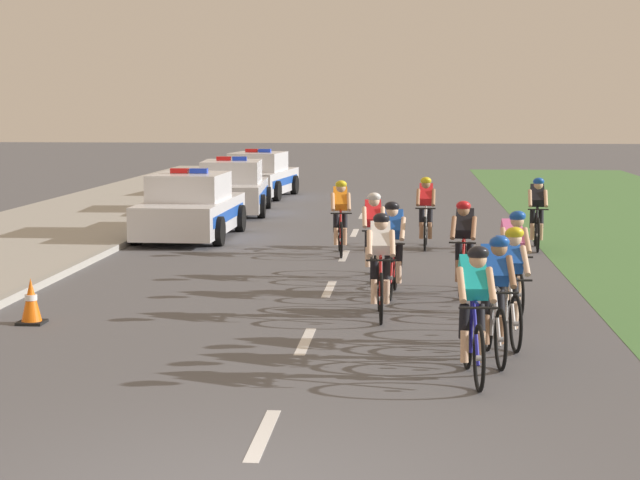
{
  "coord_description": "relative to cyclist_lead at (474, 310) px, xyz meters",
  "views": [
    {
      "loc": [
        1.33,
        -7.79,
        2.99
      ],
      "look_at": [
        0.04,
        7.49,
        1.1
      ],
      "focal_mm": 61.12,
      "sensor_mm": 36.0,
      "label": 1
    }
  ],
  "objects": [
    {
      "name": "cyclist_eighth",
      "position": [
        -1.34,
        7.01,
        0.0
      ],
      "size": [
        0.44,
        1.72,
        1.56
      ],
      "color": "black",
      "rests_on": "ground"
    },
    {
      "name": "police_car_third",
      "position": [
        -5.69,
        23.7,
        -0.11
      ],
      "size": [
        2.32,
        4.55,
        1.59
      ],
      "color": "silver",
      "rests_on": "ground"
    },
    {
      "name": "police_car_second",
      "position": [
        -5.69,
        18.3,
        -0.11
      ],
      "size": [
        2.24,
        4.52,
        1.59
      ],
      "color": "silver",
      "rests_on": "ground"
    },
    {
      "name": "cyclist_seventh",
      "position": [
        0.15,
        5.5,
        0.0
      ],
      "size": [
        0.45,
        1.72,
        1.56
      ],
      "color": "black",
      "rests_on": "ground"
    },
    {
      "name": "cyclist_tenth",
      "position": [
        -0.38,
        11.17,
        0.0
      ],
      "size": [
        0.42,
        1.72,
        1.56
      ],
      "color": "black",
      "rests_on": "ground"
    },
    {
      "name": "cyclist_ninth",
      "position": [
        -2.11,
        9.99,
        0.0
      ],
      "size": [
        0.45,
        1.72,
        1.56
      ],
      "color": "black",
      "rests_on": "ground"
    },
    {
      "name": "cyclist_lead",
      "position": [
        0.0,
        0.0,
        0.0
      ],
      "size": [
        0.44,
        1.72,
        1.56
      ],
      "color": "black",
      "rests_on": "ground"
    },
    {
      "name": "cyclist_fourth",
      "position": [
        -1.11,
        3.46,
        0.0
      ],
      "size": [
        0.43,
        1.72,
        1.56
      ],
      "color": "black",
      "rests_on": "ground"
    },
    {
      "name": "police_car_nearest",
      "position": [
        -5.69,
        12.52,
        -0.11
      ],
      "size": [
        2.04,
        4.42,
        1.59
      ],
      "color": "silver",
      "rests_on": "ground"
    },
    {
      "name": "cyclist_fifth",
      "position": [
        0.78,
        3.94,
        0.0
      ],
      "size": [
        0.44,
        1.72,
        1.56
      ],
      "color": "black",
      "rests_on": "ground"
    },
    {
      "name": "cyclist_second",
      "position": [
        0.3,
        0.95,
        0.0
      ],
      "size": [
        0.44,
        1.72,
        1.56
      ],
      "color": "black",
      "rests_on": "ground"
    },
    {
      "name": "cyclist_eleventh",
      "position": [
        1.93,
        11.15,
        0.0
      ],
      "size": [
        0.43,
        1.72,
        1.56
      ],
      "color": "black",
      "rests_on": "ground"
    },
    {
      "name": "lane_markings_centre",
      "position": [
        -2.02,
        7.84,
        -0.78
      ],
      "size": [
        0.14,
        29.6,
        0.01
      ],
      "color": "white",
      "rests_on": "ground"
    },
    {
      "name": "cyclist_third",
      "position": [
        0.55,
        1.87,
        0.0
      ],
      "size": [
        0.45,
        1.72,
        1.56
      ],
      "color": "black",
      "rests_on": "ground"
    },
    {
      "name": "kerb_edge",
      "position": [
        -6.82,
        10.03,
        -0.72
      ],
      "size": [
        0.16,
        60.0,
        0.13
      ],
      "primitive_type": "cube",
      "color": "#9E9E99",
      "rests_on": "ground"
    },
    {
      "name": "traffic_cone_far",
      "position": [
        -5.9,
        2.64,
        -0.48
      ],
      "size": [
        0.36,
        0.36,
        0.64
      ],
      "color": "black",
      "rests_on": "ground"
    },
    {
      "name": "cyclist_sixth",
      "position": [
        -0.97,
        5.31,
        0.0
      ],
      "size": [
        0.43,
        1.72,
        1.56
      ],
      "color": "black",
      "rests_on": "ground"
    }
  ]
}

